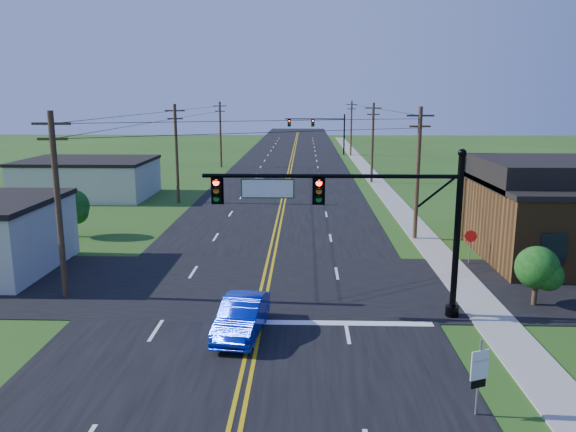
{
  "coord_description": "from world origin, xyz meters",
  "views": [
    {
      "loc": [
        2.2,
        -15.77,
        9.6
      ],
      "look_at": [
        1.42,
        10.0,
        4.12
      ],
      "focal_mm": 35.0,
      "sensor_mm": 36.0,
      "label": 1
    }
  ],
  "objects_px": {
    "signal_mast_far": "(318,128)",
    "blue_car": "(242,317)",
    "route_sign": "(479,372)",
    "stop_sign": "(470,240)",
    "signal_mast_main": "(354,212)"
  },
  "relations": [
    {
      "from": "signal_mast_far",
      "to": "signal_mast_main",
      "type": "bearing_deg",
      "value": -90.08
    },
    {
      "from": "signal_mast_far",
      "to": "route_sign",
      "type": "bearing_deg",
      "value": -87.81
    },
    {
      "from": "blue_car",
      "to": "stop_sign",
      "type": "distance_m",
      "value": 15.98
    },
    {
      "from": "signal_mast_far",
      "to": "stop_sign",
      "type": "relative_size",
      "value": 5.33
    },
    {
      "from": "signal_mast_main",
      "to": "route_sign",
      "type": "relative_size",
      "value": 4.49
    },
    {
      "from": "stop_sign",
      "to": "signal_mast_main",
      "type": "bearing_deg",
      "value": -123.95
    },
    {
      "from": "signal_mast_far",
      "to": "stop_sign",
      "type": "distance_m",
      "value": 64.39
    },
    {
      "from": "signal_mast_far",
      "to": "blue_car",
      "type": "distance_m",
      "value": 74.44
    },
    {
      "from": "signal_mast_main",
      "to": "stop_sign",
      "type": "relative_size",
      "value": 5.48
    },
    {
      "from": "signal_mast_main",
      "to": "signal_mast_far",
      "type": "xyz_separation_m",
      "value": [
        0.1,
        72.0,
        -0.2
      ]
    },
    {
      "from": "signal_mast_far",
      "to": "route_sign",
      "type": "distance_m",
      "value": 80.14
    },
    {
      "from": "route_sign",
      "to": "signal_mast_main",
      "type": "bearing_deg",
      "value": 89.55
    },
    {
      "from": "signal_mast_far",
      "to": "route_sign",
      "type": "height_order",
      "value": "signal_mast_far"
    },
    {
      "from": "blue_car",
      "to": "stop_sign",
      "type": "relative_size",
      "value": 2.21
    },
    {
      "from": "route_sign",
      "to": "stop_sign",
      "type": "height_order",
      "value": "route_sign"
    }
  ]
}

